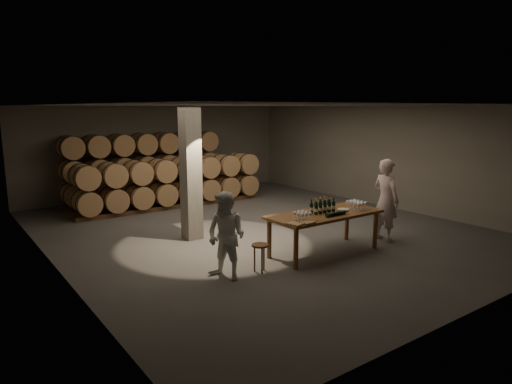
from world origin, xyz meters
TOP-DOWN VIEW (x-y plane):
  - room at (-1.80, 0.20)m, footprint 12.00×12.00m
  - tasting_table at (0.00, -2.50)m, footprint 2.60×1.10m
  - barrel_stack_back at (-0.96, 5.20)m, footprint 5.48×0.95m
  - barrel_stack_front at (-0.57, 3.80)m, footprint 6.26×0.95m
  - bottle_cluster at (0.01, -2.42)m, footprint 0.60×0.23m
  - lying_bottles at (0.02, -2.82)m, footprint 0.64×0.09m
  - glass_cluster_left at (-0.77, -2.65)m, footprint 0.30×0.30m
  - glass_cluster_right at (0.86, -2.63)m, footprint 0.31×0.42m
  - plate at (0.58, -2.50)m, footprint 0.26×0.26m
  - notebook_near at (-0.90, -2.95)m, footprint 0.26×0.21m
  - notebook_corner at (-1.16, -2.87)m, footprint 0.29×0.34m
  - pen at (-0.69, -2.95)m, footprint 0.13×0.04m
  - stool at (-1.83, -2.63)m, footprint 0.33×0.33m
  - person_man at (1.89, -2.62)m, footprint 0.51×0.74m
  - person_woman at (-2.54, -2.53)m, footprint 0.88×0.97m

SIDE VIEW (x-z plane):
  - stool at x=-1.83m, z-range 0.18..0.73m
  - tasting_table at x=0.00m, z-range 0.35..1.25m
  - person_woman at x=-2.54m, z-range 0.00..1.64m
  - barrel_stack_front at x=-0.57m, z-range 0.04..1.61m
  - pen at x=-0.69m, z-range 0.90..0.91m
  - plate at x=0.58m, z-range 0.90..0.92m
  - notebook_corner at x=-1.16m, z-range 0.90..0.92m
  - notebook_near at x=-0.90m, z-range 0.90..0.93m
  - lying_bottles at x=0.02m, z-range 0.90..0.99m
  - person_man at x=1.89m, z-range 0.00..1.97m
  - bottle_cluster at x=0.01m, z-range 0.85..1.17m
  - glass_cluster_left at x=-0.77m, z-range 0.94..1.10m
  - glass_cluster_right at x=0.86m, z-range 0.94..1.13m
  - barrel_stack_back at x=-0.96m, z-range 0.04..2.35m
  - room at x=-1.80m, z-range -4.40..7.60m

